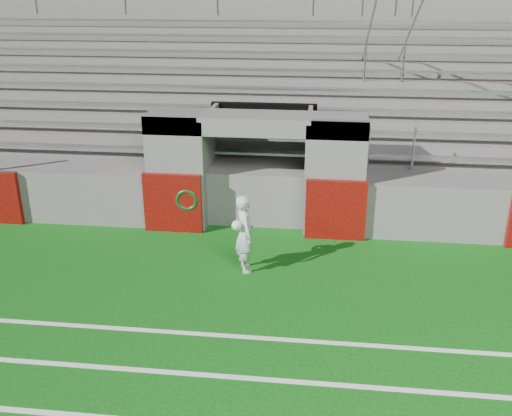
# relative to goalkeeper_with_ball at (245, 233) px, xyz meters

# --- Properties ---
(ground) EXTENTS (90.00, 90.00, 0.00)m
(ground) POSITION_rel_goalkeeper_with_ball_xyz_m (-0.05, -1.28, -0.78)
(ground) COLOR #0C4D0E
(ground) RESTS_ON ground
(stadium_structure) EXTENTS (26.00, 8.48, 5.42)m
(stadium_structure) POSITION_rel_goalkeeper_with_ball_xyz_m (-0.05, 6.69, 0.71)
(stadium_structure) COLOR #605D5B
(stadium_structure) RESTS_ON ground
(goalkeeper_with_ball) EXTENTS (0.53, 0.65, 1.55)m
(goalkeeper_with_ball) POSITION_rel_goalkeeper_with_ball_xyz_m (0.00, 0.00, 0.00)
(goalkeeper_with_ball) COLOR silver
(goalkeeper_with_ball) RESTS_ON ground
(hose_coil) EXTENTS (0.55, 0.15, 0.58)m
(hose_coil) POSITION_rel_goalkeeper_with_ball_xyz_m (-1.51, 1.65, -0.03)
(hose_coil) COLOR #0C400D
(hose_coil) RESTS_ON ground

